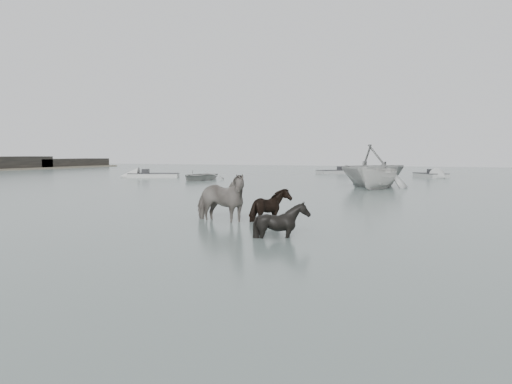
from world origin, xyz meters
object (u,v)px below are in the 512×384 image
at_px(pony_pinto, 220,193).
at_px(pony_dark, 271,200).
at_px(rowboat_lead, 199,174).
at_px(pony_black, 282,213).

bearing_deg(pony_pinto, pony_dark, -44.90).
height_order(pony_pinto, rowboat_lead, pony_pinto).
bearing_deg(pony_black, rowboat_lead, 48.46).
bearing_deg(pony_black, pony_pinto, 68.48).
relative_size(pony_pinto, rowboat_lead, 0.49).
height_order(pony_pinto, pony_dark, pony_pinto).
bearing_deg(pony_pinto, rowboat_lead, 41.40).
relative_size(pony_dark, pony_black, 1.02).
xyz_separation_m(pony_pinto, pony_black, (2.78, -2.10, -0.26)).
relative_size(pony_pinto, pony_dark, 1.63).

